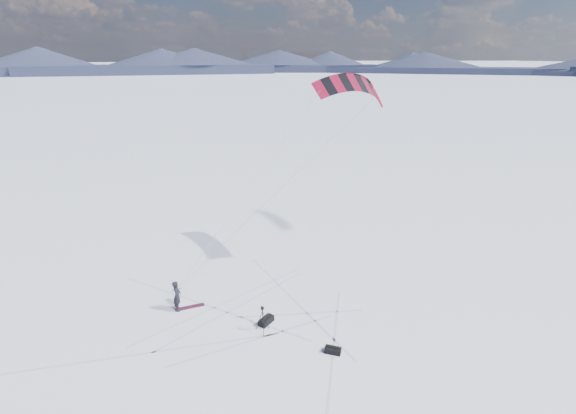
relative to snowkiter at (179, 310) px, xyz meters
name	(u,v)px	position (x,y,z in m)	size (l,w,h in m)	color
ground	(222,339)	(1.61, -3.29, 0.00)	(1800.00, 1800.00, 0.00)	white
horizon_hills	(218,282)	(1.61, -3.29, 3.16)	(704.84, 706.81, 8.10)	black
snow_tracks	(217,349)	(1.20, -3.94, 0.00)	(17.62, 14.39, 0.01)	#A9B7D4
snowkiter	(179,310)	(0.00, 0.00, 0.00)	(0.63, 0.42, 1.74)	black
snowboard	(190,307)	(0.60, 0.00, 0.02)	(1.59, 0.30, 0.04)	#5F133A
tripod	(262,316)	(3.65, -3.47, 0.91)	(0.68, 0.67, 1.41)	black
gear_bag_a	(266,321)	(4.01, -2.93, 0.17)	(0.95, 0.83, 0.39)	black
gear_bag_b	(333,350)	(6.14, -6.21, 0.15)	(0.81, 0.76, 0.34)	black
power_kite	(350,88)	(11.59, 2.79, 11.10)	(12.83, 5.52, 10.72)	red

